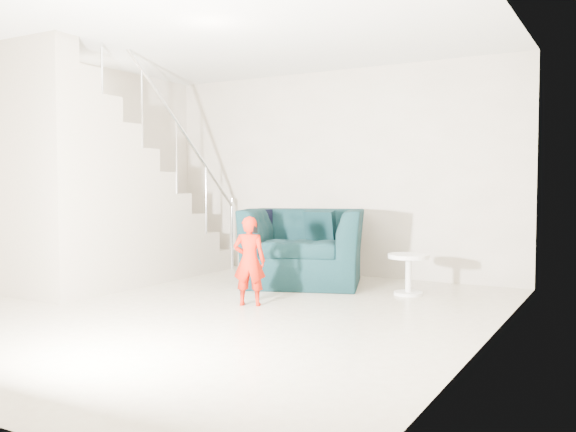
% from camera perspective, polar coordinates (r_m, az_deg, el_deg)
% --- Properties ---
extents(floor, '(5.50, 5.50, 0.00)m').
position_cam_1_polar(floor, '(5.88, -7.13, -8.81)').
color(floor, tan).
rests_on(floor, ground).
extents(ceiling, '(5.50, 5.50, 0.00)m').
position_cam_1_polar(ceiling, '(5.94, -7.31, 17.59)').
color(ceiling, silver).
rests_on(ceiling, back_wall).
extents(back_wall, '(5.00, 0.00, 5.00)m').
position_cam_1_polar(back_wall, '(8.13, 4.47, 4.05)').
color(back_wall, '#AB9F8B').
rests_on(back_wall, floor).
extents(left_wall, '(0.00, 5.50, 5.50)m').
position_cam_1_polar(left_wall, '(7.52, -22.72, 3.91)').
color(left_wall, '#AB9F8B').
rests_on(left_wall, floor).
extents(right_wall, '(0.00, 5.50, 5.50)m').
position_cam_1_polar(right_wall, '(4.71, 18.06, 4.68)').
color(right_wall, '#AB9F8B').
rests_on(right_wall, floor).
extents(armchair, '(1.72, 1.61, 0.90)m').
position_cam_1_polar(armchair, '(7.31, 1.50, -2.88)').
color(armchair, black).
rests_on(armchair, floor).
extents(toddler, '(0.38, 0.32, 0.89)m').
position_cam_1_polar(toddler, '(6.03, -3.64, -4.21)').
color(toddler, '#9F0F05').
rests_on(toddler, floor).
extents(side_table, '(0.44, 0.44, 0.44)m').
position_cam_1_polar(side_table, '(6.73, 11.21, -4.75)').
color(side_table, silver).
rests_on(side_table, floor).
extents(staircase, '(1.02, 3.03, 3.62)m').
position_cam_1_polar(staircase, '(7.50, -16.98, 0.94)').
color(staircase, '#ADA089').
rests_on(staircase, floor).
extents(cushion, '(0.38, 0.18, 0.38)m').
position_cam_1_polar(cushion, '(7.46, 3.04, -0.88)').
color(cushion, black).
rests_on(cushion, armchair).
extents(throw, '(0.06, 0.56, 0.63)m').
position_cam_1_polar(throw, '(7.50, -2.74, -1.84)').
color(throw, black).
rests_on(throw, armchair).
extents(phone, '(0.03, 0.05, 0.10)m').
position_cam_1_polar(phone, '(5.95, -3.10, -1.14)').
color(phone, black).
rests_on(phone, toddler).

